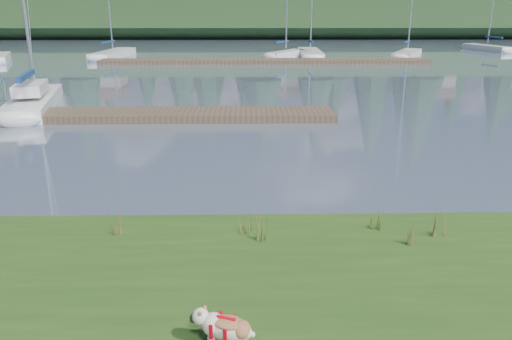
{
  "coord_description": "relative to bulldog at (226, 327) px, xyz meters",
  "views": [
    {
      "loc": [
        0.55,
        -10.43,
        4.15
      ],
      "look_at": [
        0.74,
        -0.5,
        0.93
      ],
      "focal_mm": 35.0,
      "sensor_mm": 36.0,
      "label": 1
    }
  ],
  "objects": [
    {
      "name": "weed_0",
      "position": [
        0.51,
        2.84,
        -0.03
      ],
      "size": [
        0.17,
        0.14,
        0.61
      ],
      "color": "#475B23",
      "rests_on": "bank"
    },
    {
      "name": "dock_far",
      "position": [
        1.7,
        35.5,
        -0.49
      ],
      "size": [
        26.0,
        2.2,
        0.3
      ],
      "primitive_type": "cube",
      "color": "#4C3D2C",
      "rests_on": "ground"
    },
    {
      "name": "mud_lip",
      "position": [
        -0.3,
        3.9,
        -0.57
      ],
      "size": [
        60.0,
        0.5,
        0.14
      ],
      "primitive_type": "cube",
      "color": "#33281C",
      "rests_on": "ground"
    },
    {
      "name": "sailboat_bg_4",
      "position": [
        14.87,
        40.67,
        -0.31
      ],
      "size": [
        4.76,
        7.47,
        11.27
      ],
      "rotation": [
        0.0,
        0.0,
        1.1
      ],
      "color": "white",
      "rests_on": "ground"
    },
    {
      "name": "weed_2",
      "position": [
        2.56,
        3.29,
        -0.06
      ],
      "size": [
        0.17,
        0.14,
        0.54
      ],
      "color": "#475B23",
      "rests_on": "bank"
    },
    {
      "name": "weed_1",
      "position": [
        0.23,
        3.2,
        -0.1
      ],
      "size": [
        0.17,
        0.14,
        0.45
      ],
      "color": "#475B23",
      "rests_on": "bank"
    },
    {
      "name": "sailboat_bg_1",
      "position": [
        -11.57,
        41.58,
        -0.31
      ],
      "size": [
        2.41,
        9.21,
        13.45
      ],
      "rotation": [
        0.0,
        0.0,
        1.5
      ],
      "color": "white",
      "rests_on": "ground"
    },
    {
      "name": "dock_near",
      "position": [
        -4.3,
        14.5,
        -0.49
      ],
      "size": [
        16.0,
        2.0,
        0.3
      ],
      "primitive_type": "cube",
      "color": "#4C3D2C",
      "rests_on": "ground"
    },
    {
      "name": "sailboat_bg_2",
      "position": [
        4.06,
        40.6,
        -0.31
      ],
      "size": [
        4.45,
        6.05,
        9.74
      ],
      "rotation": [
        0.0,
        0.0,
        1.01
      ],
      "color": "white",
      "rests_on": "ground"
    },
    {
      "name": "bulldog",
      "position": [
        0.0,
        0.0,
        0.0
      ],
      "size": [
        0.79,
        0.49,
        0.46
      ],
      "rotation": [
        0.0,
        0.0,
        2.79
      ],
      "color": "silver",
      "rests_on": "bank"
    },
    {
      "name": "weed_4",
      "position": [
        2.96,
        2.61,
        -0.09
      ],
      "size": [
        0.17,
        0.14,
        0.46
      ],
      "color": "#475B23",
      "rests_on": "bank"
    },
    {
      "name": "ridge",
      "position": [
        -0.3,
        78.5,
        1.86
      ],
      "size": [
        200.0,
        20.0,
        5.0
      ],
      "primitive_type": "cube",
      "color": "#1D3319",
      "rests_on": "ground"
    },
    {
      "name": "weed_3",
      "position": [
        -2.03,
        3.12,
        -0.08
      ],
      "size": [
        0.17,
        0.14,
        0.49
      ],
      "color": "#475B23",
      "rests_on": "bank"
    },
    {
      "name": "sailboat_bg_3",
      "position": [
        6.05,
        41.64,
        -0.32
      ],
      "size": [
        2.1,
        8.96,
        12.97
      ],
      "rotation": [
        0.0,
        0.0,
        1.53
      ],
      "color": "white",
      "rests_on": "ground"
    },
    {
      "name": "sailboat_bg_0",
      "position": [
        -20.23,
        37.83,
        -0.31
      ],
      "size": [
        3.46,
        6.58,
        9.64
      ],
      "rotation": [
        0.0,
        0.0,
        1.92
      ],
      "color": "white",
      "rests_on": "ground"
    },
    {
      "name": "weed_5",
      "position": [
        3.6,
        2.97,
        -0.06
      ],
      "size": [
        0.17,
        0.14,
        0.55
      ],
      "color": "#475B23",
      "rests_on": "bank"
    },
    {
      "name": "sailboat_bg_5",
      "position": [
        24.81,
        47.66,
        -0.32
      ],
      "size": [
        2.94,
        6.98,
        9.93
      ],
      "rotation": [
        0.0,
        0.0,
        1.81
      ],
      "color": "white",
      "rests_on": "ground"
    },
    {
      "name": "sailboat_main",
      "position": [
        -9.08,
        17.24,
        -0.22
      ],
      "size": [
        3.31,
        8.04,
        11.46
      ],
      "rotation": [
        0.0,
        0.0,
        1.8
      ],
      "color": "white",
      "rests_on": "ground"
    },
    {
      "name": "ground",
      "position": [
        -0.3,
        35.5,
        -0.64
      ],
      "size": [
        200.0,
        200.0,
        0.0
      ],
      "primitive_type": "plane",
      "color": "slate",
      "rests_on": "ground"
    }
  ]
}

